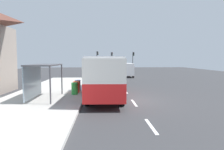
{
  "coord_description": "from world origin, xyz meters",
  "views": [
    {
      "loc": [
        -1.97,
        -15.12,
        3.07
      ],
      "look_at": [
        -1.0,
        4.9,
        1.5
      ],
      "focal_mm": 33.23,
      "sensor_mm": 36.0,
      "label": 1
    }
  ],
  "objects_px": {
    "white_van": "(126,69)",
    "traffic_light_near_side": "(133,58)",
    "recycling_bin_blue": "(78,85)",
    "recycling_bin_orange": "(77,86)",
    "traffic_light_far_side": "(97,58)",
    "recycling_bin_red": "(76,87)",
    "recycling_bin_green": "(75,89)",
    "traffic_light_median": "(112,58)",
    "bus": "(105,74)",
    "sedan_near": "(118,67)",
    "bus_shelter": "(40,72)"
  },
  "relations": [
    {
      "from": "white_van",
      "to": "traffic_light_near_side",
      "type": "xyz_separation_m",
      "value": [
        3.3,
        14.21,
        1.81
      ]
    },
    {
      "from": "recycling_bin_blue",
      "to": "traffic_light_near_side",
      "type": "xyz_separation_m",
      "value": [
        9.7,
        30.42,
        2.5
      ]
    },
    {
      "from": "recycling_bin_orange",
      "to": "traffic_light_far_side",
      "type": "height_order",
      "value": "traffic_light_far_side"
    },
    {
      "from": "recycling_bin_red",
      "to": "traffic_light_near_side",
      "type": "relative_size",
      "value": 0.2
    },
    {
      "from": "recycling_bin_green",
      "to": "white_van",
      "type": "bearing_deg",
      "value": 70.73
    },
    {
      "from": "white_van",
      "to": "recycling_bin_blue",
      "type": "relative_size",
      "value": 5.5
    },
    {
      "from": "white_van",
      "to": "traffic_light_median",
      "type": "relative_size",
      "value": 1.1
    },
    {
      "from": "traffic_light_far_side",
      "to": "traffic_light_median",
      "type": "height_order",
      "value": "traffic_light_far_side"
    },
    {
      "from": "traffic_light_near_side",
      "to": "traffic_light_median",
      "type": "relative_size",
      "value": 1.0
    },
    {
      "from": "recycling_bin_green",
      "to": "traffic_light_far_side",
      "type": "xyz_separation_m",
      "value": [
        1.1,
        33.32,
        2.61
      ]
    },
    {
      "from": "bus",
      "to": "traffic_light_near_side",
      "type": "relative_size",
      "value": 2.34
    },
    {
      "from": "recycling_bin_green",
      "to": "recycling_bin_red",
      "type": "distance_m",
      "value": 0.7
    },
    {
      "from": "sedan_near",
      "to": "traffic_light_median",
      "type": "height_order",
      "value": "traffic_light_median"
    },
    {
      "from": "recycling_bin_blue",
      "to": "sedan_near",
      "type": "bearing_deg",
      "value": 79.78
    },
    {
      "from": "bus",
      "to": "traffic_light_far_side",
      "type": "relative_size",
      "value": 2.26
    },
    {
      "from": "bus",
      "to": "white_van",
      "type": "relative_size",
      "value": 2.12
    },
    {
      "from": "traffic_light_median",
      "to": "bus_shelter",
      "type": "height_order",
      "value": "traffic_light_median"
    },
    {
      "from": "bus",
      "to": "recycling_bin_green",
      "type": "height_order",
      "value": "bus"
    },
    {
      "from": "sedan_near",
      "to": "traffic_light_median",
      "type": "bearing_deg",
      "value": -115.15
    },
    {
      "from": "bus_shelter",
      "to": "recycling_bin_green",
      "type": "bearing_deg",
      "value": 38.32
    },
    {
      "from": "recycling_bin_green",
      "to": "traffic_light_median",
      "type": "bearing_deg",
      "value": 82.32
    },
    {
      "from": "traffic_light_near_side",
      "to": "recycling_bin_green",
      "type": "bearing_deg",
      "value": -106.61
    },
    {
      "from": "white_van",
      "to": "recycling_bin_red",
      "type": "distance_m",
      "value": 18.75
    },
    {
      "from": "bus",
      "to": "white_van",
      "type": "xyz_separation_m",
      "value": [
        3.91,
        18.11,
        -0.5
      ]
    },
    {
      "from": "white_van",
      "to": "recycling_bin_blue",
      "type": "bearing_deg",
      "value": -111.55
    },
    {
      "from": "traffic_light_median",
      "to": "bus_shelter",
      "type": "distance_m",
      "value": 36.52
    },
    {
      "from": "recycling_bin_blue",
      "to": "traffic_light_near_side",
      "type": "bearing_deg",
      "value": 72.31
    },
    {
      "from": "recycling_bin_orange",
      "to": "traffic_light_far_side",
      "type": "relative_size",
      "value": 0.19
    },
    {
      "from": "traffic_light_median",
      "to": "recycling_bin_blue",
      "type": "bearing_deg",
      "value": -98.18
    },
    {
      "from": "sedan_near",
      "to": "traffic_light_near_side",
      "type": "xyz_separation_m",
      "value": [
        3.2,
        -5.64,
        2.37
      ]
    },
    {
      "from": "sedan_near",
      "to": "recycling_bin_orange",
      "type": "height_order",
      "value": "sedan_near"
    },
    {
      "from": "sedan_near",
      "to": "traffic_light_near_side",
      "type": "relative_size",
      "value": 0.93
    },
    {
      "from": "recycling_bin_green",
      "to": "traffic_light_median",
      "type": "distance_m",
      "value": 34.52
    },
    {
      "from": "recycling_bin_blue",
      "to": "recycling_bin_orange",
      "type": "bearing_deg",
      "value": -90.0
    },
    {
      "from": "traffic_light_near_side",
      "to": "sedan_near",
      "type": "bearing_deg",
      "value": 119.58
    },
    {
      "from": "recycling_bin_orange",
      "to": "traffic_light_far_side",
      "type": "xyz_separation_m",
      "value": [
        1.1,
        31.92,
        2.61
      ]
    },
    {
      "from": "recycling_bin_red",
      "to": "traffic_light_median",
      "type": "bearing_deg",
      "value": 82.16
    },
    {
      "from": "bus",
      "to": "recycling_bin_green",
      "type": "bearing_deg",
      "value": -175.48
    },
    {
      "from": "recycling_bin_orange",
      "to": "traffic_light_near_side",
      "type": "xyz_separation_m",
      "value": [
        9.7,
        31.12,
        2.5
      ]
    },
    {
      "from": "recycling_bin_red",
      "to": "traffic_light_far_side",
      "type": "height_order",
      "value": "traffic_light_far_side"
    },
    {
      "from": "recycling_bin_red",
      "to": "recycling_bin_blue",
      "type": "height_order",
      "value": "same"
    },
    {
      "from": "sedan_near",
      "to": "white_van",
      "type": "bearing_deg",
      "value": -90.29
    },
    {
      "from": "sedan_near",
      "to": "traffic_light_far_side",
      "type": "height_order",
      "value": "traffic_light_far_side"
    },
    {
      "from": "bus",
      "to": "traffic_light_near_side",
      "type": "bearing_deg",
      "value": 77.42
    },
    {
      "from": "bus",
      "to": "bus_shelter",
      "type": "xyz_separation_m",
      "value": [
        -4.7,
        -1.95,
        0.25
      ]
    },
    {
      "from": "recycling_bin_blue",
      "to": "recycling_bin_red",
      "type": "bearing_deg",
      "value": -90.0
    },
    {
      "from": "recycling_bin_red",
      "to": "recycling_bin_green",
      "type": "bearing_deg",
      "value": -90.0
    },
    {
      "from": "sedan_near",
      "to": "recycling_bin_blue",
      "type": "height_order",
      "value": "sedan_near"
    },
    {
      "from": "sedan_near",
      "to": "recycling_bin_orange",
      "type": "bearing_deg",
      "value": -100.03
    },
    {
      "from": "traffic_light_far_side",
      "to": "recycling_bin_green",
      "type": "bearing_deg",
      "value": -91.89
    }
  ]
}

